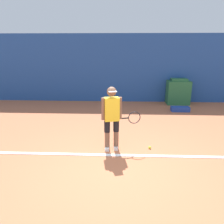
{
  "coord_description": "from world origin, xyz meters",
  "views": [
    {
      "loc": [
        0.02,
        -3.92,
        2.41
      ],
      "look_at": [
        -0.2,
        1.14,
        0.89
      ],
      "focal_mm": 35.0,
      "sensor_mm": 36.0,
      "label": 1
    }
  ],
  "objects": [
    {
      "name": "equipment_bag",
      "position": [
        2.31,
        4.34,
        0.09
      ],
      "size": [
        0.69,
        0.33,
        0.17
      ],
      "color": "#1E3D99",
      "rests_on": "ground_plane"
    },
    {
      "name": "covered_chair",
      "position": [
        2.48,
        5.48,
        0.53
      ],
      "size": [
        0.96,
        0.6,
        1.11
      ],
      "color": "#28663D",
      "rests_on": "ground_plane"
    },
    {
      "name": "ground_plane",
      "position": [
        0.0,
        0.0,
        0.0
      ],
      "size": [
        24.0,
        24.0,
        0.0
      ],
      "primitive_type": "plane",
      "color": "#B76642"
    },
    {
      "name": "tennis_player",
      "position": [
        -0.19,
        0.94,
        0.85
      ],
      "size": [
        0.93,
        0.36,
        1.54
      ],
      "rotation": [
        0.0,
        0.0,
        0.25
      ],
      "color": "brown",
      "rests_on": "ground_plane"
    },
    {
      "name": "back_wall",
      "position": [
        0.0,
        5.89,
        1.48
      ],
      "size": [
        24.0,
        0.1,
        2.96
      ],
      "color": "#234C99",
      "rests_on": "ground_plane"
    },
    {
      "name": "tennis_ball",
      "position": [
        0.73,
        1.0,
        0.03
      ],
      "size": [
        0.07,
        0.07,
        0.07
      ],
      "color": "#D1E533",
      "rests_on": "ground_plane"
    },
    {
      "name": "court_baseline",
      "position": [
        0.0,
        0.62,
        0.01
      ],
      "size": [
        21.6,
        0.1,
        0.01
      ],
      "color": "white",
      "rests_on": "ground_plane"
    }
  ]
}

